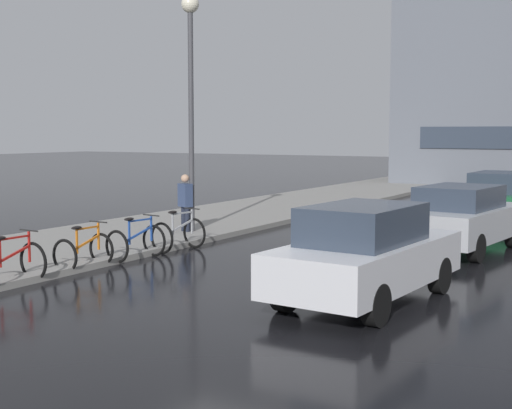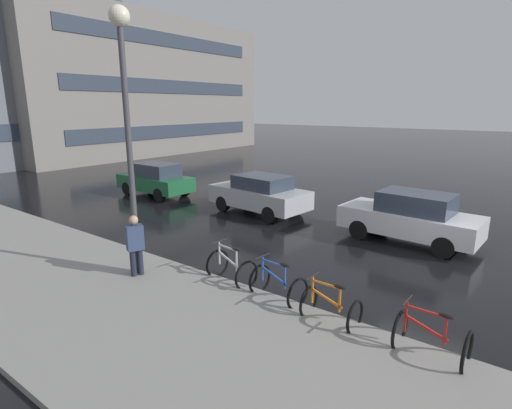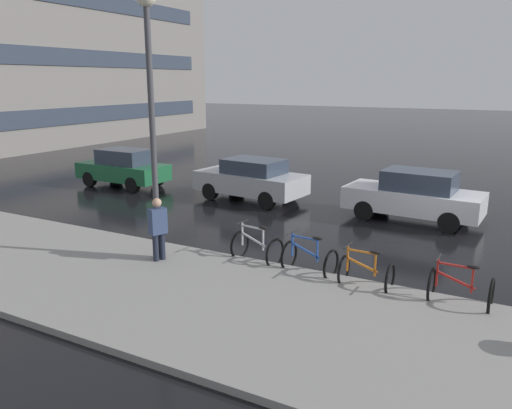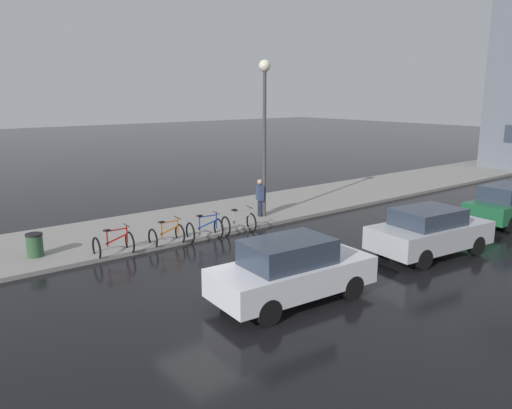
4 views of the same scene
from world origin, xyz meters
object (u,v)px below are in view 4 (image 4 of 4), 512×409
bicycle_nearest (114,244)px  car_green (507,204)px  car_white (291,270)px  car_silver (429,231)px  bicycle_farthest (239,223)px  bicycle_second (167,235)px  pedestrian (260,197)px  bicycle_third (205,229)px  streetlamp (265,110)px  trash_bin (35,247)px

bicycle_nearest → car_green: bearing=67.5°
car_white → car_silver: (0.04, 5.95, -0.02)m
bicycle_farthest → car_silver: size_ratio=0.29×
bicycle_second → pedestrian: size_ratio=0.65×
pedestrian → car_silver: bearing=10.5°
bicycle_third → car_green: (5.56, 10.72, 0.41)m
bicycle_nearest → bicycle_third: bicycle_nearest is taller
bicycle_third → streetlamp: size_ratio=0.19×
bicycle_nearest → bicycle_third: size_ratio=0.95×
bicycle_farthest → car_green: size_ratio=0.31×
car_green → pedestrian: size_ratio=2.34×
bicycle_farthest → streetlamp: bearing=117.9°
car_silver → pedestrian: bearing=-169.5°
car_silver → car_green: bearing=93.4°
bicycle_second → streetlamp: bearing=99.2°
bicycle_third → car_green: bearing=62.6°
bicycle_second → car_silver: size_ratio=0.26×
car_white → streetlamp: bearing=145.4°
car_silver → trash_bin: bearing=-125.9°
bicycle_second → bicycle_farthest: bearing=83.4°
bicycle_nearest → car_silver: (6.16, 8.05, 0.39)m
bicycle_nearest → car_silver: car_silver is taller
bicycle_farthest → pedestrian: bearing=122.1°
bicycle_second → bicycle_farthest: bicycle_farthest is taller
bicycle_farthest → trash_bin: (-1.51, -6.80, 0.03)m
bicycle_nearest → bicycle_second: 1.89m
car_silver → trash_bin: (-7.32, -10.13, -0.36)m
bicycle_nearest → bicycle_third: (0.24, 3.29, -0.01)m
bicycle_farthest → pedestrian: pedestrian is taller
car_silver → streetlamp: 7.95m
bicycle_second → bicycle_third: 1.42m
bicycle_nearest → car_white: bearing=19.0°
bicycle_farthest → streetlamp: 4.74m
streetlamp → car_white: bearing=-34.6°
bicycle_second → car_silver: (6.14, 6.16, 0.41)m
bicycle_third → car_white: (5.88, -1.19, 0.42)m
bicycle_second → car_silver: bearing=45.1°
streetlamp → car_silver: bearing=9.7°
bicycle_third → bicycle_farthest: bicycle_farthest is taller
car_green → trash_bin: 17.54m
car_white → bicycle_farthest: bearing=155.6°
bicycle_third → car_silver: size_ratio=0.29×
car_silver → pedestrian: 7.19m
bicycle_farthest → pedestrian: (-1.26, 2.02, 0.54)m
car_silver → car_green: car_green is taller
bicycle_farthest → car_white: bearing=-24.4°
pedestrian → bicycle_second: bearing=-79.1°
bicycle_nearest → trash_bin: size_ratio=1.35×
bicycle_nearest → streetlamp: streetlamp is taller
trash_bin → bicycle_farthest: bearing=77.4°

